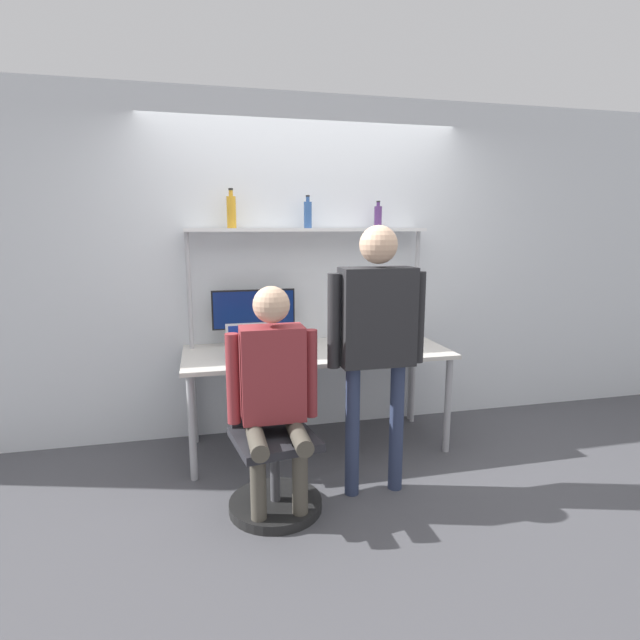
% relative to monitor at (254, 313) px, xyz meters
% --- Properties ---
extents(ground_plane, '(12.00, 12.00, 0.00)m').
position_rel_monitor_xyz_m(ground_plane, '(0.44, -0.67, -1.02)').
color(ground_plane, '#4C4C51').
extents(wall_back, '(8.00, 0.06, 2.70)m').
position_rel_monitor_xyz_m(wall_back, '(0.44, 0.18, 0.33)').
color(wall_back, silver).
rests_on(wall_back, ground_plane).
extents(desk, '(1.98, 0.80, 0.77)m').
position_rel_monitor_xyz_m(desk, '(0.44, -0.25, -0.32)').
color(desk, beige).
rests_on(desk, ground_plane).
extents(shelf_unit, '(1.88, 0.23, 1.67)m').
position_rel_monitor_xyz_m(shelf_unit, '(0.44, 0.02, 0.40)').
color(shelf_unit, white).
rests_on(shelf_unit, ground_plane).
extents(monitor, '(0.64, 0.22, 0.44)m').
position_rel_monitor_xyz_m(monitor, '(0.00, 0.00, 0.00)').
color(monitor, black).
rests_on(monitor, desk).
extents(laptop, '(0.31, 0.25, 0.25)m').
position_rel_monitor_xyz_m(laptop, '(-0.08, -0.43, -0.19)').
color(laptop, silver).
rests_on(laptop, desk).
extents(cell_phone, '(0.07, 0.15, 0.01)m').
position_rel_monitor_xyz_m(cell_phone, '(0.20, -0.51, -0.25)').
color(cell_phone, '#264C8C').
rests_on(cell_phone, desk).
extents(office_chair, '(0.56, 0.56, 0.93)m').
position_rel_monitor_xyz_m(office_chair, '(-0.01, -1.03, -0.74)').
color(office_chair, black).
rests_on(office_chair, ground_plane).
extents(person_seated, '(0.53, 0.47, 1.36)m').
position_rel_monitor_xyz_m(person_seated, '(-0.00, -1.08, -0.22)').
color(person_seated, '#4C473D').
rests_on(person_seated, ground_plane).
extents(person_standing, '(0.62, 0.23, 1.69)m').
position_rel_monitor_xyz_m(person_standing, '(0.64, -1.01, 0.07)').
color(person_standing, '#2D3856').
rests_on(person_standing, ground_plane).
extents(bottle_blue, '(0.06, 0.06, 0.25)m').
position_rel_monitor_xyz_m(bottle_blue, '(0.44, 0.02, 0.76)').
color(bottle_blue, '#335999').
rests_on(bottle_blue, shelf_unit).
extents(bottle_purple, '(0.06, 0.06, 0.21)m').
position_rel_monitor_xyz_m(bottle_purple, '(1.01, 0.02, 0.74)').
color(bottle_purple, '#593372').
rests_on(bottle_purple, shelf_unit).
extents(bottle_amber, '(0.07, 0.07, 0.29)m').
position_rel_monitor_xyz_m(bottle_amber, '(-0.15, 0.02, 0.77)').
color(bottle_amber, gold).
rests_on(bottle_amber, shelf_unit).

